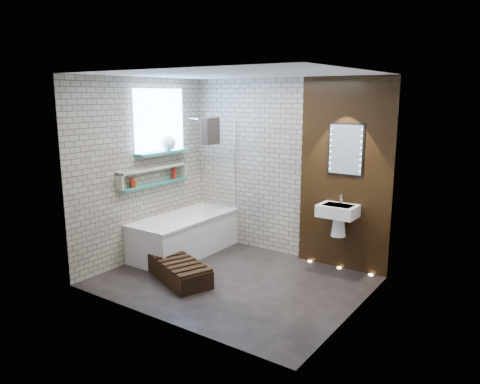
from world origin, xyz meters
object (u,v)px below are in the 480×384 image
Objects in this scene: led_mirror at (346,150)px; bath_screen at (221,168)px; walnut_step at (179,271)px; bathtub at (185,235)px; washbasin at (338,215)px.

bath_screen is at bearing -169.34° from led_mirror.
walnut_step is at bearing -134.02° from led_mirror.
walnut_step is at bearing -52.74° from bathtub.
washbasin is 0.57× the size of walnut_step.
washbasin is (1.82, 0.18, -0.49)m from bath_screen.
washbasin reaches higher than bathtub.
washbasin is at bearing 16.01° from bathtub.
bathtub is at bearing -163.99° from washbasin.
walnut_step is at bearing -136.99° from washbasin.
bath_screen reaches higher than walnut_step.
walnut_step is (0.62, -0.82, -0.18)m from bathtub.
washbasin is 0.83× the size of led_mirror.
led_mirror is at bearing 19.78° from bathtub.
bathtub is 2.49× the size of led_mirror.
bathtub is at bearing -160.22° from led_mirror.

